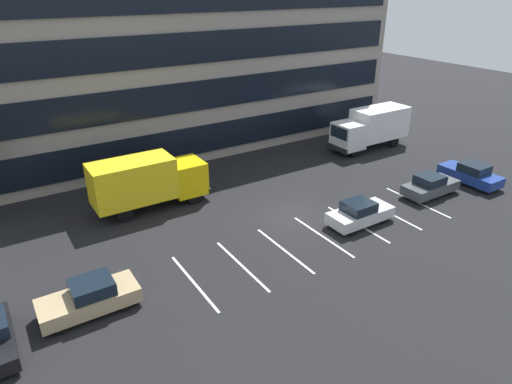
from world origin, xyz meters
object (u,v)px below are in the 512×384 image
object	(u,v)px
sedan_tan	(90,298)
sedan_navy	(471,174)
sedan_charcoal	(430,186)
box_truck_yellow_all	(147,180)
box_truck_white	(371,126)
sedan_silver	(360,213)

from	to	relation	value
sedan_tan	sedan_navy	xyz separation A→B (m)	(27.55, -0.54, 0.01)
sedan_tan	sedan_navy	world-z (taller)	sedan_navy
sedan_tan	sedan_charcoal	world-z (taller)	sedan_tan
sedan_charcoal	box_truck_yellow_all	bearing A→B (deg)	153.15
box_truck_white	sedan_navy	bearing A→B (deg)	-86.90
box_truck_yellow_all	sedan_navy	bearing A→B (deg)	-22.74
box_truck_yellow_all	box_truck_white	distance (m)	21.06
box_truck_yellow_all	sedan_charcoal	distance (m)	19.45
box_truck_white	sedan_silver	bearing A→B (deg)	-137.84
box_truck_white	sedan_navy	xyz separation A→B (m)	(0.53, -9.73, -1.23)
box_truck_white	sedan_silver	xyz separation A→B (m)	(-10.84, -9.81, -1.25)
box_truck_yellow_all	box_truck_white	world-z (taller)	same
sedan_tan	sedan_navy	distance (m)	27.56
box_truck_yellow_all	sedan_navy	size ratio (longest dim) A/B	1.72
box_truck_white	sedan_charcoal	bearing A→B (deg)	-111.49
box_truck_white	sedan_tan	distance (m)	28.57
sedan_charcoal	box_truck_white	bearing A→B (deg)	68.51
sedan_silver	sedan_charcoal	world-z (taller)	sedan_silver
sedan_navy	sedan_charcoal	distance (m)	4.26
box_truck_white	sedan_tan	xyz separation A→B (m)	(-27.02, -9.20, -1.24)
box_truck_white	sedan_charcoal	xyz separation A→B (m)	(-3.72, -9.46, -1.26)
sedan_tan	sedan_navy	size ratio (longest dim) A/B	0.99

